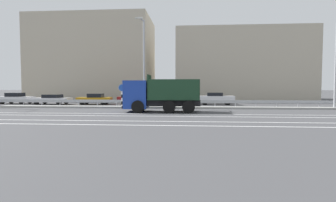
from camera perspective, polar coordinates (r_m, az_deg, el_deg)
The scene contains 18 objects.
ground_plane at distance 23.63m, azimuth 3.56°, elevation -2.14°, with size 320.00×320.00×0.00m, color #424244.
lane_strip_0 at distance 20.84m, azimuth -1.69°, elevation -2.82°, with size 69.49×0.16×0.01m, color silver.
lane_strip_1 at distance 19.22m, azimuth -2.21°, elevation -3.32°, with size 69.49×0.16×0.01m, color silver.
lane_strip_2 at distance 16.44m, azimuth -3.34°, elevation -4.41°, with size 69.49×0.16×0.01m, color silver.
lane_strip_3 at distance 14.73m, azimuth -4.26°, elevation -5.29°, with size 69.49×0.16×0.01m, color silver.
median_island at distance 26.27m, azimuth 3.65°, elevation -1.42°, with size 38.22×1.10×0.18m, color gray.
median_guardrail at distance 27.49m, azimuth 3.69°, elevation -0.21°, with size 69.49×0.09×0.78m.
dump_truck at distance 22.62m, azimuth -3.54°, elevation 0.96°, with size 6.58×2.79×3.18m.
median_road_sign at distance 27.05m, azimuth -9.99°, elevation 1.22°, with size 0.74×0.16×2.44m.
street_lamp_1 at distance 26.69m, azimuth -5.33°, elevation 8.92°, with size 0.72×1.90×8.85m.
parked_car_1 at distance 38.48m, azimuth -30.19°, elevation 0.53°, with size 4.12×2.08×1.42m.
parked_car_2 at distance 35.50m, azimuth -23.97°, elevation 0.38°, with size 4.71×2.11×1.22m.
parked_car_3 at distance 33.25m, azimuth -15.63°, elevation 0.45°, with size 4.17×2.22×1.34m.
parked_car_4 at distance 32.39m, azimuth -7.16°, elevation 0.51°, with size 4.36×2.04×1.37m.
parked_car_5 at distance 31.69m, azimuth 1.84°, elevation 0.55°, with size 4.22×2.05×1.51m.
parked_car_6 at distance 31.95m, azimuth 10.32°, elevation 0.54°, with size 4.35×1.87×1.47m.
background_building_0 at distance 45.27m, azimuth -15.65°, elevation 8.58°, with size 18.58×10.58×13.16m, color #B7AD99.
background_building_1 at distance 46.13m, azimuth 14.77°, elevation 7.03°, with size 20.08×15.62×10.81m, color #B7AD99.
Camera 1 is at (0.34, -23.53, 2.14)m, focal length 28.00 mm.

